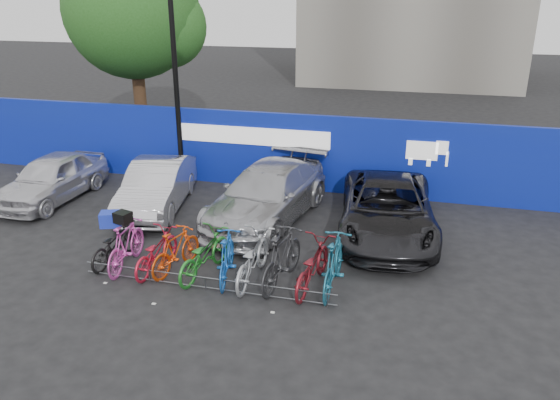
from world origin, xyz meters
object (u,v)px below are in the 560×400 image
(car_0, at_px, (52,178))
(bike_8, at_px, (312,266))
(bike_1, at_px, (126,245))
(car_3, at_px, (387,209))
(bike_3, at_px, (176,251))
(car_1, at_px, (157,186))
(bike_0, at_px, (114,244))
(bike_2, at_px, (156,251))
(car_2, at_px, (267,194))
(lamppost, at_px, (176,83))
(bike_rack, at_px, (205,283))
(tree, at_px, (138,14))
(bike_7, at_px, (282,258))
(bike_9, at_px, (334,264))
(bike_6, at_px, (252,258))
(bike_4, at_px, (204,254))
(bike_5, at_px, (227,257))

(car_0, distance_m, bike_8, 9.11)
(bike_1, bearing_deg, car_3, -153.42)
(bike_3, bearing_deg, car_1, -43.69)
(bike_0, xyz_separation_m, bike_2, (1.12, -0.12, 0.00))
(car_1, distance_m, bike_2, 3.80)
(car_1, distance_m, car_2, 3.27)
(lamppost, bearing_deg, bike_8, -45.02)
(car_2, relative_size, bike_1, 2.77)
(bike_rack, distance_m, bike_3, 1.17)
(tree, xyz_separation_m, bike_1, (4.68, -10.15, -4.52))
(lamppost, xyz_separation_m, car_3, (6.66, -2.19, -2.57))
(bike_7, xyz_separation_m, bike_9, (1.09, 0.05, -0.01))
(car_2, relative_size, bike_6, 2.53)
(bike_2, relative_size, bike_8, 0.89)
(lamppost, height_order, bike_rack, lamppost)
(bike_0, relative_size, bike_7, 0.86)
(bike_0, xyz_separation_m, bike_4, (2.24, -0.06, 0.05))
(lamppost, relative_size, bike_2, 3.50)
(lamppost, bearing_deg, bike_5, -57.41)
(bike_6, bearing_deg, bike_2, 3.99)
(bike_4, distance_m, bike_6, 1.10)
(bike_5, bearing_deg, bike_3, -14.65)
(bike_rack, bearing_deg, bike_6, 37.09)
(lamppost, distance_m, car_3, 7.47)
(bike_2, bearing_deg, lamppost, -67.23)
(car_0, relative_size, bike_3, 2.41)
(car_3, height_order, bike_3, car_3)
(bike_8, bearing_deg, bike_rack, 24.55)
(car_2, relative_size, bike_8, 2.58)
(car_3, distance_m, bike_6, 4.12)
(bike_2, distance_m, bike_3, 0.46)
(bike_1, bearing_deg, bike_7, 178.09)
(car_0, relative_size, bike_6, 2.00)
(car_1, xyz_separation_m, bike_5, (3.34, -3.42, -0.15))
(bike_5, bearing_deg, bike_0, -13.32)
(bike_rack, distance_m, bike_8, 2.27)
(bike_4, bearing_deg, bike_2, 14.18)
(lamppost, relative_size, car_0, 1.52)
(bike_4, bearing_deg, car_0, -16.40)
(tree, xyz_separation_m, bike_2, (5.39, -10.12, -4.61))
(bike_4, bearing_deg, car_1, -39.00)
(bike_0, bearing_deg, tree, -62.30)
(bike_4, bearing_deg, bike_6, -166.95)
(lamppost, xyz_separation_m, bike_1, (1.10, -5.50, -2.72))
(bike_rack, xyz_separation_m, car_2, (0.23, 3.98, 0.58))
(car_1, height_order, bike_5, car_1)
(car_1, bearing_deg, car_0, 171.21)
(car_0, bearing_deg, bike_4, -26.16)
(bike_rack, height_order, bike_2, bike_2)
(bike_1, xyz_separation_m, bike_4, (1.84, 0.09, -0.05))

